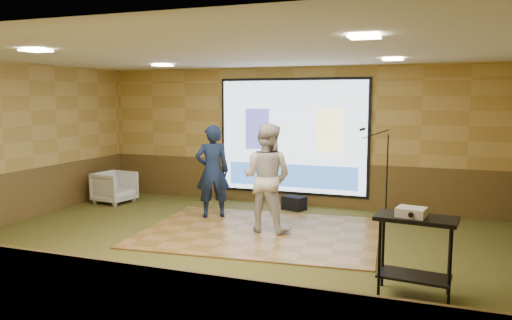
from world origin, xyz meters
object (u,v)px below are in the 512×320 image
(dance_floor, at_px, (260,232))
(projector_screen, at_px, (292,138))
(player_left, at_px, (213,171))
(banquet_chair, at_px, (115,187))
(player_right, at_px, (267,178))
(duffel_bag, at_px, (294,203))
(mic_stand, at_px, (383,193))
(av_table, at_px, (415,241))
(projector, at_px, (411,212))

(dance_floor, bearing_deg, projector_screen, 93.03)
(player_left, bearing_deg, banquet_chair, -43.44)
(player_right, height_order, banquet_chair, player_right)
(projector_screen, relative_size, duffel_bag, 7.28)
(player_left, bearing_deg, mic_stand, 168.10)
(banquet_chair, bearing_deg, mic_stand, -75.56)
(dance_floor, relative_size, av_table, 4.16)
(projector_screen, bearing_deg, player_left, -122.51)
(projector_screen, distance_m, projector, 5.21)
(dance_floor, xyz_separation_m, duffel_bag, (0.06, 1.95, 0.13))
(projector, bearing_deg, player_left, 155.08)
(player_left, distance_m, duffel_bag, 1.96)
(player_left, bearing_deg, duffel_bag, -167.45)
(mic_stand, xyz_separation_m, duffel_bag, (-1.83, 0.12, -0.35))
(projector_screen, bearing_deg, projector, -58.42)
(mic_stand, bearing_deg, player_left, -139.54)
(player_right, xyz_separation_m, banquet_chair, (-3.98, 1.13, -0.61))
(mic_stand, bearing_deg, banquet_chair, -153.73)
(mic_stand, relative_size, duffel_bag, 3.88)
(player_right, bearing_deg, projector, 146.45)
(player_right, relative_size, projector, 5.83)
(player_left, height_order, duffel_bag, player_left)
(projector, height_order, banquet_chair, projector)
(player_left, relative_size, banquet_chair, 2.32)
(projector_screen, xyz_separation_m, av_table, (2.78, -4.39, -0.80))
(player_left, distance_m, projector, 4.68)
(projector, bearing_deg, av_table, 39.03)
(banquet_chair, bearing_deg, duffel_bag, -71.11)
(player_right, relative_size, mic_stand, 1.06)
(dance_floor, height_order, mic_stand, mic_stand)
(banquet_chair, relative_size, duffel_bag, 1.70)
(mic_stand, xyz_separation_m, banquet_chair, (-5.78, -0.60, -0.14))
(player_right, height_order, duffel_bag, player_right)
(dance_floor, relative_size, player_right, 2.13)
(banquet_chair, distance_m, duffel_bag, 4.02)
(av_table, relative_size, mic_stand, 0.54)
(projector_screen, bearing_deg, duffel_bag, -68.21)
(player_right, xyz_separation_m, projector, (2.50, -2.10, 0.05))
(projector, bearing_deg, projector_screen, 131.93)
(projector_screen, distance_m, dance_floor, 2.82)
(projector, relative_size, banquet_chair, 0.42)
(projector, distance_m, mic_stand, 3.94)
(banquet_chair, bearing_deg, player_left, -92.91)
(player_left, distance_m, banquet_chair, 2.78)
(projector_screen, height_order, dance_floor, projector_screen)
(projector, bearing_deg, player_right, 150.31)
(mic_stand, bearing_deg, player_right, -115.68)
(mic_stand, height_order, banquet_chair, mic_stand)
(player_right, distance_m, projector, 3.27)
(dance_floor, relative_size, duffel_bag, 8.78)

